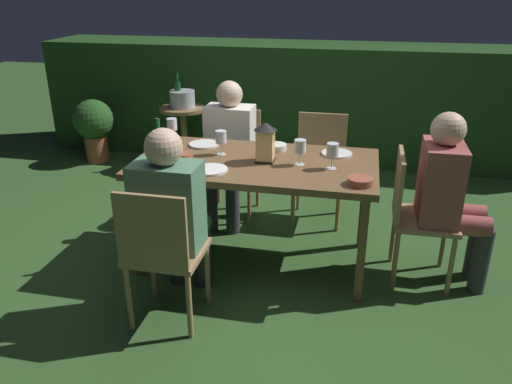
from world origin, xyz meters
TOP-DOWN VIEW (x-y plane):
  - ground_plane at (0.00, 0.00)m, footprint 16.00×16.00m
  - dining_table at (0.00, 0.00)m, footprint 1.60×0.86m
  - chair_head_far at (1.05, 0.00)m, footprint 0.40×0.42m
  - person_in_rust at (1.25, 0.00)m, footprint 0.48×0.38m
  - chair_side_right_a at (-0.36, 0.82)m, footprint 0.42×0.40m
  - person_in_cream at (-0.36, 0.62)m, footprint 0.38×0.47m
  - chair_side_right_b at (0.36, 0.82)m, footprint 0.42×0.40m
  - chair_side_left_a at (-0.36, -0.82)m, footprint 0.42×0.40m
  - person_in_green at (-0.36, -0.62)m, footprint 0.38×0.47m
  - lantern_centerpiece at (0.06, 0.00)m, footprint 0.15×0.15m
  - green_bottle_on_table at (-0.62, -0.14)m, footprint 0.07×0.07m
  - wine_glass_a at (-0.71, 0.31)m, footprint 0.08×0.08m
  - wine_glass_b at (-0.26, 0.08)m, footprint 0.08×0.08m
  - wine_glass_c at (0.29, -0.02)m, footprint 0.08×0.08m
  - wine_glass_d at (0.50, -0.05)m, footprint 0.08×0.08m
  - plate_a at (0.52, 0.24)m, footprint 0.21×0.21m
  - plate_b at (-0.44, 0.25)m, footprint 0.21×0.21m
  - plate_c at (-0.24, -0.25)m, footprint 0.22×0.22m
  - bowl_olives at (-0.49, -0.08)m, footprint 0.11×0.11m
  - bowl_bread at (0.09, 0.25)m, footprint 0.14×0.14m
  - bowl_salad at (0.69, -0.29)m, footprint 0.15×0.15m
  - side_table at (-1.15, 1.77)m, footprint 0.48×0.48m
  - ice_bucket at (-1.16, 1.77)m, footprint 0.26×0.26m
  - hedge_backdrop at (0.00, 2.49)m, footprint 5.79×0.82m
  - potted_plant_by_hedge at (-2.17, 1.73)m, footprint 0.43×0.43m

SIDE VIEW (x-z plane):
  - ground_plane at x=0.00m, z-range 0.00..0.00m
  - potted_plant_by_hedge at x=-2.17m, z-range 0.07..0.76m
  - side_table at x=-1.15m, z-range 0.10..0.76m
  - chair_head_far at x=1.05m, z-range 0.05..0.92m
  - chair_side_right_a at x=-0.36m, z-range 0.05..0.92m
  - chair_side_right_b at x=0.36m, z-range 0.05..0.92m
  - chair_side_left_a at x=-0.36m, z-range 0.05..0.92m
  - hedge_backdrop at x=0.00m, z-range 0.00..1.23m
  - person_in_rust at x=1.25m, z-range 0.06..1.21m
  - person_in_cream at x=-0.36m, z-range 0.06..1.21m
  - person_in_green at x=-0.36m, z-range 0.06..1.21m
  - dining_table at x=0.00m, z-range 0.32..1.08m
  - ice_bucket at x=-1.16m, z-range 0.58..0.92m
  - plate_a at x=0.52m, z-range 0.76..0.77m
  - plate_b at x=-0.44m, z-range 0.76..0.77m
  - plate_c at x=-0.24m, z-range 0.76..0.77m
  - bowl_bread at x=0.09m, z-range 0.76..0.80m
  - bowl_salad at x=0.69m, z-range 0.76..0.80m
  - bowl_olives at x=-0.49m, z-range 0.76..0.80m
  - green_bottle_on_table at x=-0.62m, z-range 0.72..1.01m
  - wine_glass_a at x=-0.71m, z-range 0.79..0.96m
  - wine_glass_b at x=-0.26m, z-range 0.79..0.96m
  - wine_glass_c at x=0.29m, z-range 0.79..0.96m
  - wine_glass_d at x=0.50m, z-range 0.79..0.96m
  - lantern_centerpiece at x=0.06m, z-range 0.77..1.04m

